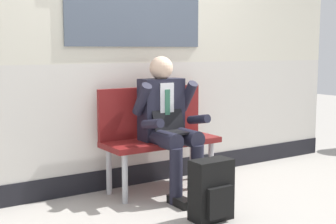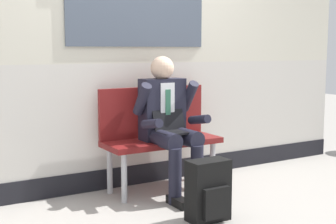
# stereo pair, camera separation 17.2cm
# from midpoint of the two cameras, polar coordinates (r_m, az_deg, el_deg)

# --- Properties ---
(ground_plane) EXTENTS (18.00, 18.00, 0.00)m
(ground_plane) POSITION_cam_midpoint_polar(r_m,az_deg,el_deg) (4.13, 1.00, -10.54)
(ground_plane) COLOR #9E9991
(station_wall) EXTENTS (5.16, 0.17, 3.18)m
(station_wall) POSITION_cam_midpoint_polar(r_m,az_deg,el_deg) (4.47, -3.20, 11.35)
(station_wall) COLOR beige
(station_wall) RESTS_ON ground
(bench_with_person) EXTENTS (1.07, 0.42, 0.94)m
(bench_with_person) POSITION_cam_midpoint_polar(r_m,az_deg,el_deg) (4.35, -0.06, -2.32)
(bench_with_person) COLOR maroon
(bench_with_person) RESTS_ON ground
(person_seated) EXTENTS (0.57, 0.70, 1.22)m
(person_seated) POSITION_cam_midpoint_polar(r_m,az_deg,el_deg) (4.16, 1.35, -1.20)
(person_seated) COLOR #1E1E2D
(person_seated) RESTS_ON ground
(backpack) EXTENTS (0.32, 0.21, 0.46)m
(backpack) POSITION_cam_midpoint_polar(r_m,az_deg,el_deg) (3.61, 6.31, -9.48)
(backpack) COLOR black
(backpack) RESTS_ON ground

